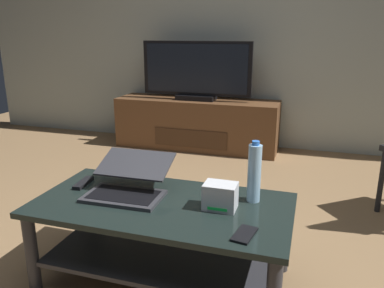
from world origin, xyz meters
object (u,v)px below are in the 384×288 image
television (196,72)px  water_bottle_near (254,173)px  cell_phone (244,234)px  media_cabinet (197,124)px  coffee_table (163,227)px  laptop (129,183)px  tv_remote (83,183)px  router_box (220,196)px

television → water_bottle_near: size_ratio=3.82×
television → water_bottle_near: 2.29m
cell_phone → media_cabinet: bearing=120.7°
coffee_table → television: television is taller
laptop → tv_remote: bearing=174.4°
cell_phone → laptop: bearing=168.8°
coffee_table → water_bottle_near: 0.51m
media_cabinet → coffee_table: bearing=-77.3°
television → coffee_table: bearing=-77.2°
television → water_bottle_near: bearing=-66.2°
router_box → television: bearing=109.6°
router_box → cell_phone: router_box is taller
router_box → water_bottle_near: 0.20m
television → laptop: bearing=-81.9°
cell_phone → tv_remote: tv_remote is taller
laptop → router_box: (0.48, -0.03, 0.00)m
coffee_table → television: 2.35m
laptop → router_box: size_ratio=2.61×
router_box → tv_remote: router_box is taller
router_box → water_bottle_near: size_ratio=0.50×
laptop → water_bottle_near: bearing=9.2°
cell_phone → tv_remote: 0.95m
media_cabinet → router_box: 2.38m
router_box → cell_phone: bearing=-54.3°
cell_phone → router_box: bearing=135.4°
laptop → coffee_table: bearing=-15.0°
media_cabinet → cell_phone: (0.94, -2.45, 0.17)m
television → laptop: size_ratio=2.94×
cell_phone → television: bearing=120.9°
coffee_table → router_box: bearing=4.6°
media_cabinet → tv_remote: size_ratio=10.63×
television → laptop: television is taller
media_cabinet → water_bottle_near: bearing=-66.4°
coffee_table → water_bottle_near: water_bottle_near is taller
water_bottle_near → media_cabinet: bearing=113.6°
tv_remote → router_box: bearing=-10.0°
laptop → cell_phone: bearing=-20.9°
television → media_cabinet: bearing=90.0°
laptop → water_bottle_near: (0.61, 0.10, 0.09)m
media_cabinet → router_box: router_box is taller
laptop → cell_phone: size_ratio=2.77×
coffee_table → router_box: router_box is taller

